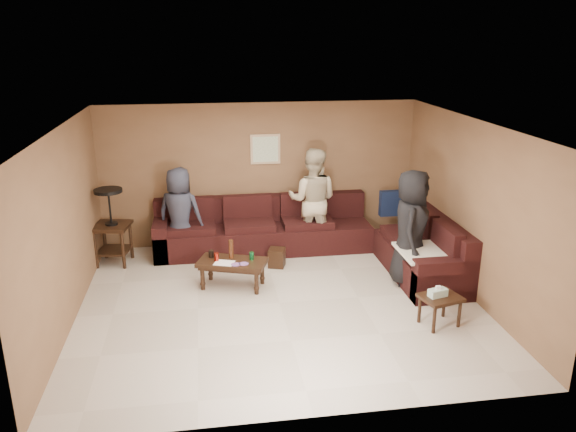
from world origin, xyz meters
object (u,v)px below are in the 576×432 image
object	(u,v)px
coffee_table	(232,264)
waste_bin	(277,258)
side_table_right	(440,299)
person_left	(180,214)
sectional_sofa	(315,241)
person_right	(411,228)
end_table_left	(112,225)
person_middle	(313,200)

from	to	relation	value
coffee_table	waste_bin	size ratio (longest dim) A/B	3.68
side_table_right	person_left	size ratio (longest dim) A/B	0.37
sectional_sofa	person_right	size ratio (longest dim) A/B	2.66
end_table_left	person_left	bearing A→B (deg)	3.64
side_table_right	waste_bin	distance (m)	2.87
sectional_sofa	waste_bin	size ratio (longest dim) A/B	15.45
sectional_sofa	side_table_right	bearing A→B (deg)	-64.91
sectional_sofa	end_table_left	bearing A→B (deg)	174.41
end_table_left	sectional_sofa	bearing A→B (deg)	-5.59
end_table_left	waste_bin	size ratio (longest dim) A/B	4.20
person_left	person_right	size ratio (longest dim) A/B	0.89
side_table_right	person_left	distance (m)	4.40
person_right	end_table_left	bearing A→B (deg)	95.94
sectional_sofa	end_table_left	world-z (taller)	end_table_left
sectional_sofa	person_right	xyz separation A→B (m)	(1.21, -1.11, 0.55)
side_table_right	person_right	bearing A→B (deg)	87.03
end_table_left	waste_bin	distance (m)	2.73
person_left	person_middle	distance (m)	2.24
waste_bin	coffee_table	bearing A→B (deg)	-139.02
coffee_table	waste_bin	bearing A→B (deg)	40.98
side_table_right	waste_bin	bearing A→B (deg)	129.40
sectional_sofa	coffee_table	world-z (taller)	sectional_sofa
coffee_table	person_left	distance (m)	1.54
waste_bin	side_table_right	bearing A→B (deg)	-50.60
side_table_right	coffee_table	bearing A→B (deg)	148.77
sectional_sofa	person_left	world-z (taller)	person_left
side_table_right	person_left	xyz separation A→B (m)	(-3.35, 2.83, 0.42)
coffee_table	person_right	world-z (taller)	person_right
end_table_left	person_middle	distance (m)	3.34
sectional_sofa	waste_bin	world-z (taller)	sectional_sofa
person_middle	end_table_left	bearing A→B (deg)	21.52
sectional_sofa	side_table_right	size ratio (longest dim) A/B	8.02
end_table_left	person_left	size ratio (longest dim) A/B	0.81
person_left	waste_bin	bearing A→B (deg)	177.68
person_middle	person_left	bearing A→B (deg)	20.78
person_left	person_right	bearing A→B (deg)	175.82
sectional_sofa	waste_bin	bearing A→B (deg)	-162.01
coffee_table	sectional_sofa	bearing A→B (deg)	31.42
person_right	sectional_sofa	bearing A→B (deg)	71.01
waste_bin	person_left	bearing A→B (deg)	158.10
sectional_sofa	person_middle	world-z (taller)	person_middle
sectional_sofa	person_right	world-z (taller)	person_right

